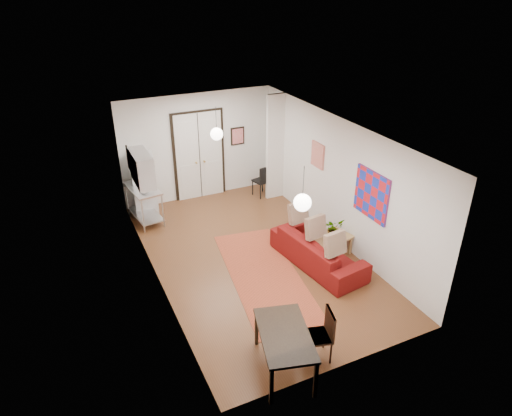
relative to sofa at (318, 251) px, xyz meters
name	(u,v)px	position (x,y,z in m)	size (l,w,h in m)	color
floor	(252,257)	(-1.16, 0.85, -0.34)	(7.00, 7.00, 0.00)	brown
ceiling	(252,131)	(-1.16, 0.85, 2.56)	(4.20, 7.00, 0.02)	silver
wall_back	(198,147)	(-1.16, 4.35, 1.11)	(4.20, 0.02, 2.90)	silver
wall_front	(352,293)	(-1.16, -2.65, 1.11)	(4.20, 0.02, 2.90)	silver
wall_left	(152,219)	(-3.26, 0.85, 1.11)	(0.02, 7.00, 2.90)	silver
wall_right	(337,181)	(0.94, 0.85, 1.11)	(0.02, 7.00, 2.90)	silver
double_doors	(199,156)	(-1.16, 4.31, 0.86)	(1.44, 0.06, 2.50)	silver
stub_partition	(275,148)	(0.69, 3.40, 1.11)	(0.50, 0.10, 2.90)	silver
wall_cabinet	(142,168)	(-3.08, 2.35, 1.56)	(0.35, 1.00, 0.70)	silver
painting_popart	(371,195)	(0.92, -0.40, 1.31)	(0.05, 1.00, 1.00)	red
painting_abstract	(318,155)	(0.92, 1.65, 1.46)	(0.05, 0.50, 0.60)	beige
poster_back	(238,136)	(-0.01, 4.32, 1.26)	(0.40, 0.03, 0.50)	red
print_left	(130,159)	(-3.23, 2.85, 1.61)	(0.03, 0.44, 0.54)	#A46344
pendant_back	(217,134)	(-1.16, 2.85, 1.91)	(0.30, 0.30, 0.80)	white
pendant_front	(302,203)	(-1.16, -1.15, 1.91)	(0.30, 0.30, 0.80)	white
kilim_rug	(265,275)	(-1.22, 0.09, -0.33)	(1.37, 3.66, 0.01)	#B4472D
sofa	(318,251)	(0.00, 0.00, 0.00)	(2.31, 0.90, 0.67)	maroon
coffee_table	(329,241)	(0.38, 0.16, 0.06)	(1.14, 0.80, 0.46)	tan
potted_plant	(334,228)	(0.48, 0.16, 0.35)	(0.35, 0.40, 0.45)	#346F32
kitchen_counter	(144,200)	(-2.91, 3.53, 0.25)	(0.76, 1.26, 0.91)	silver
bowl	(145,192)	(-2.91, 3.23, 0.60)	(0.21, 0.21, 0.05)	silver
soap_bottle	(140,181)	(-2.91, 3.78, 0.67)	(0.09, 0.09, 0.19)	#5396B5
fridge	(144,184)	(-2.77, 4.00, 0.47)	(0.57, 0.57, 1.61)	silver
dining_table	(285,337)	(-2.05, -2.30, 0.31)	(1.07, 1.47, 0.73)	black
dining_chair_near	(315,329)	(-1.45, -2.21, 0.18)	(0.53, 0.66, 0.90)	#3C2513
dining_chair_far	(315,329)	(-1.45, -2.21, 0.18)	(0.53, 0.66, 0.90)	#3C2513
black_side_chair	(260,177)	(0.40, 3.71, 0.20)	(0.50, 0.51, 0.92)	black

